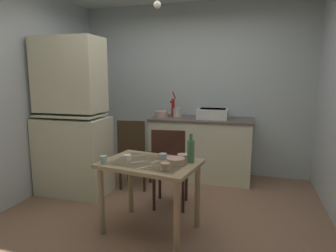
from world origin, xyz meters
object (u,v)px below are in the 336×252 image
object	(u,v)px
chair_by_counter	(134,153)
glass_bottle	(191,151)
sink_basin	(213,114)
hand_pump	(173,106)
teacup_cream	(163,156)
mixing_bowl_counter	(161,114)
dining_table	(150,173)
serving_bowl_wide	(183,157)
chair_far_side	(170,167)
hutch_cabinet	(72,123)

from	to	relation	value
chair_by_counter	glass_bottle	xyz separation A→B (m)	(0.98, -0.93, 0.33)
sink_basin	hand_pump	xyz separation A→B (m)	(-0.62, 0.05, 0.09)
teacup_cream	glass_bottle	xyz separation A→B (m)	(0.30, -0.04, 0.09)
glass_bottle	sink_basin	bearing A→B (deg)	89.96
mixing_bowl_counter	chair_by_counter	size ratio (longest dim) A/B	0.21
dining_table	chair_by_counter	bearing A→B (deg)	120.15
serving_bowl_wide	glass_bottle	size ratio (longest dim) A/B	0.40
dining_table	sink_basin	bearing A→B (deg)	77.22
hand_pump	mixing_bowl_counter	bearing A→B (deg)	-149.01
hand_pump	serving_bowl_wide	size ratio (longest dim) A/B	3.41
dining_table	chair_far_side	xyz separation A→B (m)	(0.05, 0.55, -0.09)
hutch_cabinet	dining_table	bearing A→B (deg)	-27.14
sink_basin	mixing_bowl_counter	xyz separation A→B (m)	(-0.78, -0.05, -0.03)
hutch_cabinet	teacup_cream	xyz separation A→B (m)	(1.40, -0.53, -0.20)
hutch_cabinet	sink_basin	xyz separation A→B (m)	(1.70, 1.04, 0.05)
sink_basin	serving_bowl_wide	size ratio (longest dim) A/B	3.85
mixing_bowl_counter	hand_pump	bearing A→B (deg)	30.99
sink_basin	chair_far_side	distance (m)	1.30
sink_basin	chair_far_side	world-z (taller)	sink_basin
hand_pump	hutch_cabinet	bearing A→B (deg)	-134.87
mixing_bowl_counter	teacup_cream	size ratio (longest dim) A/B	2.47
serving_bowl_wide	teacup_cream	world-z (taller)	teacup_cream
hand_pump	teacup_cream	distance (m)	1.68
sink_basin	dining_table	xyz separation A→B (m)	(-0.39, -1.71, -0.40)
sink_basin	hutch_cabinet	bearing A→B (deg)	-148.60
hutch_cabinet	chair_far_side	size ratio (longest dim) A/B	2.11
chair_by_counter	teacup_cream	size ratio (longest dim) A/B	11.99
mixing_bowl_counter	hutch_cabinet	bearing A→B (deg)	-132.95
teacup_cream	dining_table	bearing A→B (deg)	-123.03
dining_table	chair_far_side	world-z (taller)	chair_far_side
serving_bowl_wide	mixing_bowl_counter	bearing A→B (deg)	114.83
sink_basin	glass_bottle	distance (m)	1.62
sink_basin	teacup_cream	xyz separation A→B (m)	(-0.30, -1.57, -0.25)
hand_pump	chair_far_side	world-z (taller)	hand_pump
chair_by_counter	teacup_cream	bearing A→B (deg)	-52.37
mixing_bowl_counter	glass_bottle	xyz separation A→B (m)	(0.78, -1.56, -0.14)
sink_basin	dining_table	world-z (taller)	sink_basin
hand_pump	chair_by_counter	world-z (taller)	hand_pump
hutch_cabinet	hand_pump	world-z (taller)	hutch_cabinet
serving_bowl_wide	sink_basin	bearing A→B (deg)	86.25
hand_pump	chair_by_counter	bearing A→B (deg)	-116.50
hutch_cabinet	teacup_cream	size ratio (longest dim) A/B	25.04
mixing_bowl_counter	dining_table	distance (m)	1.74
hutch_cabinet	sink_basin	bearing A→B (deg)	31.40
chair_by_counter	hutch_cabinet	bearing A→B (deg)	-153.60
dining_table	hutch_cabinet	bearing A→B (deg)	152.86
sink_basin	glass_bottle	xyz separation A→B (m)	(-0.00, -1.61, -0.17)
mixing_bowl_counter	chair_far_side	world-z (taller)	mixing_bowl_counter
hutch_cabinet	sink_basin	distance (m)	1.99
sink_basin	glass_bottle	size ratio (longest dim) A/B	1.54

